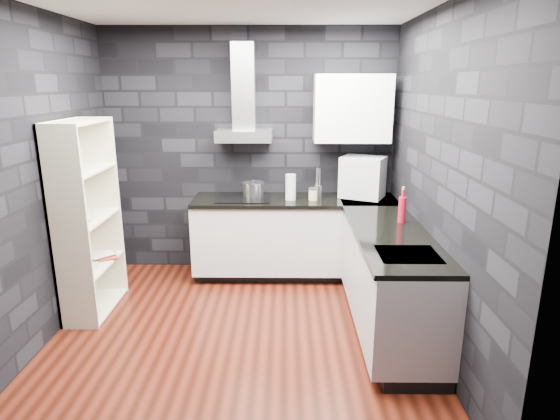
{
  "coord_description": "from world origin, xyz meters",
  "views": [
    {
      "loc": [
        0.4,
        -3.63,
        2.11
      ],
      "look_at": [
        0.35,
        0.45,
        1.0
      ],
      "focal_mm": 30.0,
      "sensor_mm": 36.0,
      "label": 1
    }
  ],
  "objects_px": {
    "glass_vase": "(291,187)",
    "appliance_garage": "(363,177)",
    "fruit_bowl": "(81,219)",
    "utensil_crock": "(318,191)",
    "pot": "(253,190)",
    "storage_jar": "(313,195)",
    "red_bottle": "(402,210)",
    "bookshelf": "(88,219)"
  },
  "relations": [
    {
      "from": "utensil_crock",
      "to": "fruit_bowl",
      "type": "relative_size",
      "value": 0.61
    },
    {
      "from": "glass_vase",
      "to": "bookshelf",
      "type": "height_order",
      "value": "bookshelf"
    },
    {
      "from": "glass_vase",
      "to": "fruit_bowl",
      "type": "height_order",
      "value": "glass_vase"
    },
    {
      "from": "storage_jar",
      "to": "appliance_garage",
      "type": "height_order",
      "value": "appliance_garage"
    },
    {
      "from": "glass_vase",
      "to": "fruit_bowl",
      "type": "bearing_deg",
      "value": -154.39
    },
    {
      "from": "pot",
      "to": "utensil_crock",
      "type": "distance_m",
      "value": 0.71
    },
    {
      "from": "glass_vase",
      "to": "fruit_bowl",
      "type": "distance_m",
      "value": 2.08
    },
    {
      "from": "pot",
      "to": "fruit_bowl",
      "type": "relative_size",
      "value": 1.11
    },
    {
      "from": "red_bottle",
      "to": "glass_vase",
      "type": "bearing_deg",
      "value": 139.85
    },
    {
      "from": "pot",
      "to": "utensil_crock",
      "type": "relative_size",
      "value": 1.83
    },
    {
      "from": "glass_vase",
      "to": "storage_jar",
      "type": "xyz_separation_m",
      "value": [
        0.24,
        -0.01,
        -0.08
      ]
    },
    {
      "from": "storage_jar",
      "to": "glass_vase",
      "type": "bearing_deg",
      "value": 177.34
    },
    {
      "from": "appliance_garage",
      "to": "bookshelf",
      "type": "distance_m",
      "value": 2.81
    },
    {
      "from": "appliance_garage",
      "to": "glass_vase",
      "type": "bearing_deg",
      "value": -147.09
    },
    {
      "from": "appliance_garage",
      "to": "fruit_bowl",
      "type": "relative_size",
      "value": 2.16
    },
    {
      "from": "pot",
      "to": "utensil_crock",
      "type": "xyz_separation_m",
      "value": [
        0.71,
        0.0,
        -0.02
      ]
    },
    {
      "from": "utensil_crock",
      "to": "fruit_bowl",
      "type": "distance_m",
      "value": 2.4
    },
    {
      "from": "bookshelf",
      "to": "storage_jar",
      "type": "bearing_deg",
      "value": -0.4
    },
    {
      "from": "appliance_garage",
      "to": "fruit_bowl",
      "type": "height_order",
      "value": "appliance_garage"
    },
    {
      "from": "utensil_crock",
      "to": "appliance_garage",
      "type": "height_order",
      "value": "appliance_garage"
    },
    {
      "from": "pot",
      "to": "appliance_garage",
      "type": "height_order",
      "value": "appliance_garage"
    },
    {
      "from": "fruit_bowl",
      "to": "red_bottle",
      "type": "bearing_deg",
      "value": 1.3
    },
    {
      "from": "pot",
      "to": "appliance_garage",
      "type": "xyz_separation_m",
      "value": [
        1.19,
        -0.01,
        0.15
      ]
    },
    {
      "from": "utensil_crock",
      "to": "red_bottle",
      "type": "height_order",
      "value": "red_bottle"
    },
    {
      "from": "glass_vase",
      "to": "red_bottle",
      "type": "xyz_separation_m",
      "value": [
        0.99,
        -0.83,
        -0.02
      ]
    },
    {
      "from": "appliance_garage",
      "to": "fruit_bowl",
      "type": "bearing_deg",
      "value": -134.66
    },
    {
      "from": "storage_jar",
      "to": "bookshelf",
      "type": "relative_size",
      "value": 0.06
    },
    {
      "from": "utensil_crock",
      "to": "bookshelf",
      "type": "bearing_deg",
      "value": -157.25
    },
    {
      "from": "pot",
      "to": "fruit_bowl",
      "type": "bearing_deg",
      "value": -144.91
    },
    {
      "from": "glass_vase",
      "to": "storage_jar",
      "type": "bearing_deg",
      "value": -2.66
    },
    {
      "from": "bookshelf",
      "to": "pot",
      "type": "bearing_deg",
      "value": 11.48
    },
    {
      "from": "red_bottle",
      "to": "utensil_crock",
      "type": "bearing_deg",
      "value": 125.46
    },
    {
      "from": "storage_jar",
      "to": "red_bottle",
      "type": "bearing_deg",
      "value": -47.72
    },
    {
      "from": "bookshelf",
      "to": "utensil_crock",
      "type": "bearing_deg",
      "value": 2.43
    },
    {
      "from": "appliance_garage",
      "to": "red_bottle",
      "type": "relative_size",
      "value": 1.93
    },
    {
      "from": "storage_jar",
      "to": "bookshelf",
      "type": "distance_m",
      "value": 2.25
    },
    {
      "from": "utensil_crock",
      "to": "appliance_garage",
      "type": "relative_size",
      "value": 0.28
    },
    {
      "from": "fruit_bowl",
      "to": "appliance_garage",
      "type": "bearing_deg",
      "value": 20.91
    },
    {
      "from": "utensil_crock",
      "to": "fruit_bowl",
      "type": "height_order",
      "value": "utensil_crock"
    },
    {
      "from": "storage_jar",
      "to": "fruit_bowl",
      "type": "xyz_separation_m",
      "value": [
        -2.11,
        -0.89,
        -0.02
      ]
    },
    {
      "from": "glass_vase",
      "to": "appliance_garage",
      "type": "bearing_deg",
      "value": 8.48
    },
    {
      "from": "red_bottle",
      "to": "fruit_bowl",
      "type": "bearing_deg",
      "value": -178.7
    }
  ]
}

